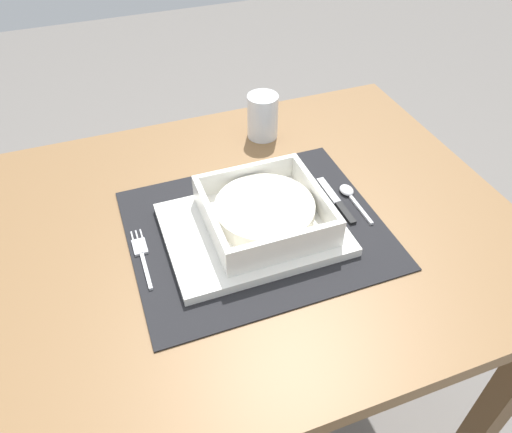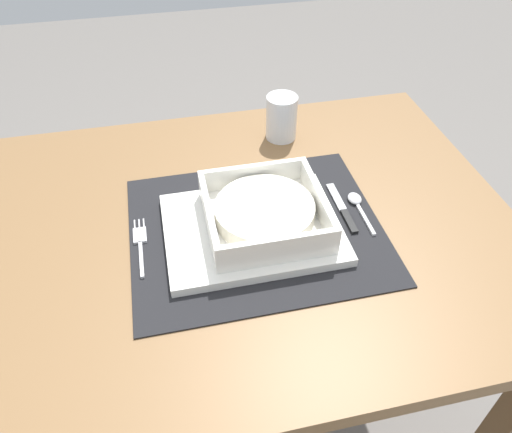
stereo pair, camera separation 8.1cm
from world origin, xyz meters
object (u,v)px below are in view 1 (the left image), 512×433
(dining_table, at_px, (241,263))
(spoon, at_px, (349,194))
(fork, at_px, (142,253))
(porridge_bowl, at_px, (265,212))
(butter_knife, at_px, (338,203))
(drinking_glass, at_px, (263,119))

(dining_table, xyz_separation_m, spoon, (0.21, -0.00, 0.11))
(fork, distance_m, spoon, 0.39)
(porridge_bowl, xyz_separation_m, fork, (-0.21, 0.01, -0.03))
(dining_table, relative_size, spoon, 8.82)
(fork, height_order, butter_knife, butter_knife)
(dining_table, distance_m, spoon, 0.24)
(porridge_bowl, xyz_separation_m, butter_knife, (0.15, 0.01, -0.03))
(spoon, distance_m, butter_knife, 0.03)
(porridge_bowl, bearing_deg, butter_knife, 4.90)
(spoon, bearing_deg, dining_table, 175.60)
(dining_table, relative_size, porridge_bowl, 4.96)
(spoon, bearing_deg, porridge_bowl, -175.70)
(butter_knife, bearing_deg, porridge_bowl, -171.58)
(porridge_bowl, bearing_deg, spoon, 8.26)
(dining_table, distance_m, drinking_glass, 0.31)
(butter_knife, bearing_deg, drinking_glass, 103.81)
(dining_table, relative_size, fork, 7.21)
(dining_table, height_order, porridge_bowl, porridge_bowl)
(butter_knife, xyz_separation_m, drinking_glass, (-0.05, 0.26, 0.04))
(fork, relative_size, butter_knife, 1.00)
(fork, xyz_separation_m, butter_knife, (0.36, 0.00, 0.00))
(spoon, bearing_deg, drinking_glass, 103.35)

